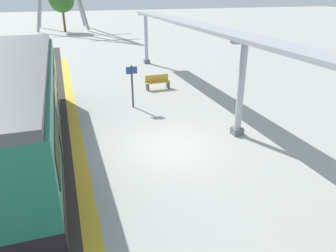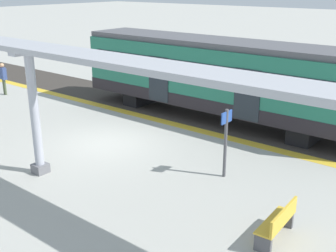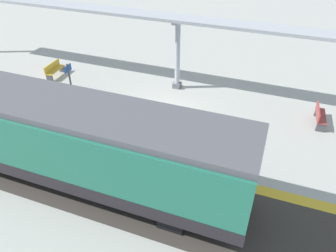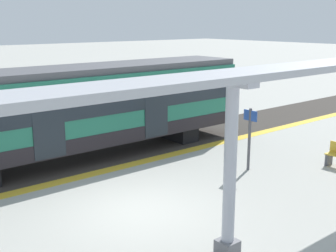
{
  "view_description": "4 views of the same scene",
  "coord_description": "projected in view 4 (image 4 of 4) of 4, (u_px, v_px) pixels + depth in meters",
  "views": [
    {
      "loc": [
        -3.53,
        -10.58,
        5.7
      ],
      "look_at": [
        -0.36,
        -1.04,
        1.38
      ],
      "focal_mm": 34.2,
      "sensor_mm": 36.0,
      "label": 1
    },
    {
      "loc": [
        10.25,
        11.18,
        5.8
      ],
      "look_at": [
        0.05,
        2.98,
        1.34
      ],
      "focal_mm": 45.33,
      "sensor_mm": 36.0,
      "label": 2
    },
    {
      "loc": [
        -12.52,
        -5.04,
        9.06
      ],
      "look_at": [
        -2.08,
        -1.15,
        1.08
      ],
      "focal_mm": 34.29,
      "sensor_mm": 36.0,
      "label": 3
    },
    {
      "loc": [
        9.21,
        -6.43,
        5.09
      ],
      "look_at": [
        -2.0,
        2.73,
        1.6
      ],
      "focal_mm": 46.6,
      "sensor_mm": 36.0,
      "label": 4
    }
  ],
  "objects": [
    {
      "name": "canopy_pillar_second",
      "position": [
        230.0,
        169.0,
        9.39
      ],
      "size": [
        1.1,
        0.44,
        3.92
      ],
      "color": "slate",
      "rests_on": "ground"
    },
    {
      "name": "ground_plane",
      "position": [
        137.0,
        210.0,
        12.08
      ],
      "size": [
        176.0,
        176.0,
        0.0
      ],
      "primitive_type": "plane",
      "color": "#A8A8A0"
    },
    {
      "name": "platform_info_sign",
      "position": [
        250.0,
        133.0,
        15.04
      ],
      "size": [
        0.56,
        0.1,
        2.2
      ],
      "color": "#4C4C51",
      "rests_on": "ground"
    },
    {
      "name": "tactile_edge_strip",
      "position": [
        79.0,
        177.0,
        14.61
      ],
      "size": [
        0.49,
        39.19,
        0.01
      ],
      "primitive_type": "cube",
      "color": "gold",
      "rests_on": "ground"
    },
    {
      "name": "trackbed",
      "position": [
        55.0,
        163.0,
        16.0
      ],
      "size": [
        3.2,
        51.19,
        0.01
      ],
      "primitive_type": "cube",
      "color": "#38332D",
      "rests_on": "ground"
    },
    {
      "name": "canopy_beam",
      "position": [
        224.0,
        77.0,
        8.75
      ],
      "size": [
        1.2,
        31.15,
        0.16
      ],
      "primitive_type": "cube",
      "color": "#A8AAB2",
      "rests_on": "canopy_pillar_nearest"
    },
    {
      "name": "train_near_carriage",
      "position": [
        89.0,
        110.0,
        16.48
      ],
      "size": [
        2.65,
        13.29,
        3.48
      ],
      "color": "#216D55",
      "rests_on": "ground"
    }
  ]
}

